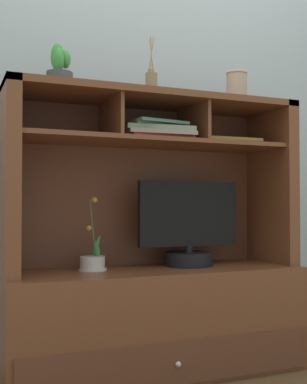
{
  "coord_description": "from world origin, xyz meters",
  "views": [
    {
      "loc": [
        -0.88,
        -2.13,
        0.76
      ],
      "look_at": [
        0.0,
        0.0,
        0.82
      ],
      "focal_mm": 46.51,
      "sensor_mm": 36.0,
      "label": 1
    }
  ],
  "objects_px": {
    "diffuser_bottle": "(151,84)",
    "magazine_stack_left": "(155,132)",
    "potted_orchid": "(93,261)",
    "media_console": "(153,287)",
    "tv_monitor": "(189,231)",
    "magazine_stack_centre": "(224,142)",
    "ceramic_vase": "(237,87)",
    "potted_succulent": "(59,70)"
  },
  "relations": [
    {
      "from": "diffuser_bottle",
      "to": "magazine_stack_left",
      "type": "bearing_deg",
      "value": -92.38
    },
    {
      "from": "potted_orchid",
      "to": "media_console",
      "type": "bearing_deg",
      "value": -3.05
    },
    {
      "from": "diffuser_bottle",
      "to": "potted_orchid",
      "type": "bearing_deg",
      "value": -179.28
    },
    {
      "from": "magazine_stack_left",
      "to": "tv_monitor",
      "type": "bearing_deg",
      "value": 10.65
    },
    {
      "from": "tv_monitor",
      "to": "magazine_stack_centre",
      "type": "bearing_deg",
      "value": 3.14
    },
    {
      "from": "tv_monitor",
      "to": "magazine_stack_left",
      "type": "relative_size",
      "value": 1.5
    },
    {
      "from": "magazine_stack_left",
      "to": "media_console",
      "type": "bearing_deg",
      "value": 86.26
    },
    {
      "from": "media_console",
      "to": "potted_orchid",
      "type": "distance_m",
      "value": 0.31
    },
    {
      "from": "tv_monitor",
      "to": "ceramic_vase",
      "type": "distance_m",
      "value": 0.76
    },
    {
      "from": "diffuser_bottle",
      "to": "tv_monitor",
      "type": "bearing_deg",
      "value": -4.75
    },
    {
      "from": "tv_monitor",
      "to": "magazine_stack_centre",
      "type": "relative_size",
      "value": 1.56
    },
    {
      "from": "magazine_stack_left",
      "to": "potted_succulent",
      "type": "bearing_deg",
      "value": 178.77
    },
    {
      "from": "diffuser_bottle",
      "to": "ceramic_vase",
      "type": "xyz_separation_m",
      "value": [
        0.44,
        -0.04,
        0.02
      ]
    },
    {
      "from": "magazine_stack_left",
      "to": "ceramic_vase",
      "type": "xyz_separation_m",
      "value": [
        0.45,
        0.01,
        0.25
      ]
    },
    {
      "from": "media_console",
      "to": "potted_succulent",
      "type": "relative_size",
      "value": 7.02
    },
    {
      "from": "magazine_stack_centre",
      "to": "magazine_stack_left",
      "type": "bearing_deg",
      "value": -173.2
    },
    {
      "from": "magazine_stack_left",
      "to": "diffuser_bottle",
      "type": "relative_size",
      "value": 1.19
    },
    {
      "from": "diffuser_bottle",
      "to": "ceramic_vase",
      "type": "distance_m",
      "value": 0.45
    },
    {
      "from": "tv_monitor",
      "to": "diffuser_bottle",
      "type": "xyz_separation_m",
      "value": [
        -0.19,
        0.02,
        0.7
      ]
    },
    {
      "from": "magazine_stack_centre",
      "to": "potted_succulent",
      "type": "bearing_deg",
      "value": -177.44
    },
    {
      "from": "magazine_stack_left",
      "to": "ceramic_vase",
      "type": "height_order",
      "value": "ceramic_vase"
    },
    {
      "from": "magazine_stack_left",
      "to": "potted_succulent",
      "type": "height_order",
      "value": "potted_succulent"
    },
    {
      "from": "magazine_stack_centre",
      "to": "diffuser_bottle",
      "type": "bearing_deg",
      "value": 179.35
    },
    {
      "from": "potted_orchid",
      "to": "ceramic_vase",
      "type": "xyz_separation_m",
      "value": [
        0.73,
        -0.04,
        0.84
      ]
    },
    {
      "from": "potted_succulent",
      "to": "ceramic_vase",
      "type": "relative_size",
      "value": 1.23
    },
    {
      "from": "media_console",
      "to": "magazine_stack_left",
      "type": "distance_m",
      "value": 0.72
    },
    {
      "from": "media_console",
      "to": "magazine_stack_centre",
      "type": "relative_size",
      "value": 4.15
    },
    {
      "from": "potted_orchid",
      "to": "potted_succulent",
      "type": "xyz_separation_m",
      "value": [
        -0.16,
        -0.04,
        0.83
      ]
    },
    {
      "from": "potted_succulent",
      "to": "ceramic_vase",
      "type": "height_order",
      "value": "potted_succulent"
    },
    {
      "from": "magazine_stack_left",
      "to": "magazine_stack_centre",
      "type": "xyz_separation_m",
      "value": [
        0.39,
        0.05,
        -0.02
      ]
    },
    {
      "from": "tv_monitor",
      "to": "diffuser_bottle",
      "type": "height_order",
      "value": "diffuser_bottle"
    },
    {
      "from": "potted_succulent",
      "to": "magazine_stack_centre",
      "type": "bearing_deg",
      "value": 2.56
    },
    {
      "from": "tv_monitor",
      "to": "potted_orchid",
      "type": "height_order",
      "value": "tv_monitor"
    },
    {
      "from": "tv_monitor",
      "to": "magazine_stack_left",
      "type": "height_order",
      "value": "magazine_stack_left"
    },
    {
      "from": "media_console",
      "to": "potted_orchid",
      "type": "bearing_deg",
      "value": 176.95
    },
    {
      "from": "ceramic_vase",
      "to": "potted_succulent",
      "type": "bearing_deg",
      "value": -179.83
    },
    {
      "from": "tv_monitor",
      "to": "ceramic_vase",
      "type": "bearing_deg",
      "value": -5.27
    },
    {
      "from": "media_console",
      "to": "ceramic_vase",
      "type": "height_order",
      "value": "ceramic_vase"
    },
    {
      "from": "tv_monitor",
      "to": "media_console",
      "type": "bearing_deg",
      "value": -179.06
    },
    {
      "from": "magazine_stack_centre",
      "to": "ceramic_vase",
      "type": "height_order",
      "value": "ceramic_vase"
    },
    {
      "from": "tv_monitor",
      "to": "potted_orchid",
      "type": "xyz_separation_m",
      "value": [
        -0.47,
        0.01,
        -0.13
      ]
    },
    {
      "from": "potted_orchid",
      "to": "magazine_stack_centre",
      "type": "height_order",
      "value": "magazine_stack_centre"
    }
  ]
}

